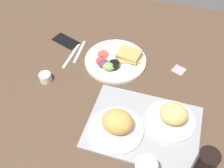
# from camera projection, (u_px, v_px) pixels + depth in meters

# --- Properties ---
(ground_plane) EXTENTS (1.90, 1.50, 0.03)m
(ground_plane) POSITION_uv_depth(u_px,v_px,m) (118.00, 88.00, 1.28)
(ground_plane) COLOR #4C3828
(serving_tray) EXTENTS (0.46, 0.34, 0.02)m
(serving_tray) POSITION_uv_depth(u_px,v_px,m) (143.00, 127.00, 1.11)
(serving_tray) COLOR gray
(serving_tray) RESTS_ON ground_plane
(bread_plate_near) EXTENTS (0.20, 0.20, 0.09)m
(bread_plate_near) POSITION_uv_depth(u_px,v_px,m) (172.00, 116.00, 1.09)
(bread_plate_near) COLOR white
(bread_plate_near) RESTS_ON serving_tray
(bread_plate_far) EXTENTS (0.22, 0.22, 0.10)m
(bread_plate_far) POSITION_uv_depth(u_px,v_px,m) (117.00, 125.00, 1.06)
(bread_plate_far) COLOR white
(bread_plate_far) RESTS_ON serving_tray
(plate_with_salad) EXTENTS (0.31, 0.31, 0.05)m
(plate_with_salad) POSITION_uv_depth(u_px,v_px,m) (117.00, 60.00, 1.35)
(plate_with_salad) COLOR white
(plate_with_salad) RESTS_ON ground_plane
(espresso_cup) EXTENTS (0.06, 0.06, 0.04)m
(espresso_cup) POSITION_uv_depth(u_px,v_px,m) (45.00, 77.00, 1.27)
(espresso_cup) COLOR silver
(espresso_cup) RESTS_ON ground_plane
(fork) EXTENTS (0.02, 0.17, 0.01)m
(fork) POSITION_uv_depth(u_px,v_px,m) (79.00, 51.00, 1.41)
(fork) COLOR #B7B7BC
(fork) RESTS_ON ground_plane
(knife) EXTENTS (0.03, 0.19, 0.01)m
(knife) POSITION_uv_depth(u_px,v_px,m) (71.00, 55.00, 1.40)
(knife) COLOR #B7B7BC
(knife) RESTS_ON ground_plane
(cell_phone) EXTENTS (0.16, 0.12, 0.01)m
(cell_phone) POSITION_uv_depth(u_px,v_px,m) (66.00, 41.00, 1.47)
(cell_phone) COLOR black
(cell_phone) RESTS_ON ground_plane
(sticky_note) EXTENTS (0.07, 0.07, 0.00)m
(sticky_note) POSITION_uv_depth(u_px,v_px,m) (179.00, 70.00, 1.33)
(sticky_note) COLOR pink
(sticky_note) RESTS_ON ground_plane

